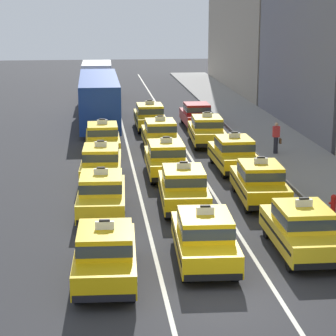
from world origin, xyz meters
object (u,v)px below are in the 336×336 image
taxi_right_third (234,153)px  fire_hydrant (333,203)px  box_truck_left_sixth (97,80)px  taxi_center_nearest (205,237)px  taxi_left_nearest (105,253)px  taxi_right_fourth (207,130)px  bus_left_fifth (99,98)px  taxi_center_fourth (160,134)px  taxi_center_second (183,187)px  taxi_left_third (101,163)px  taxi_right_second (260,181)px  sedan_right_fifth (197,114)px  taxi_right_nearest (302,228)px  taxi_left_second (102,193)px  pedestrian_by_storefront (276,138)px  taxi_center_third (166,158)px  taxi_center_fifth (150,116)px  taxi_left_fourth (103,138)px

taxi_right_third → fire_hydrant: bearing=-72.8°
box_truck_left_sixth → taxi_center_nearest: 36.30m
taxi_left_nearest → taxi_right_fourth: bearing=72.0°
bus_left_fifth → taxi_center_fourth: size_ratio=2.45×
taxi_center_second → taxi_left_third: bearing=125.2°
taxi_right_second → sedan_right_fifth: size_ratio=1.08×
taxi_right_nearest → taxi_right_fourth: same height
sedan_right_fifth → fire_hydrant: size_ratio=5.89×
taxi_left_third → taxi_center_nearest: bearing=-73.5°
taxi_left_second → taxi_right_nearest: 8.15m
taxi_center_fourth → pedestrian_by_storefront: size_ratio=2.69×
taxi_center_nearest → sedan_right_fifth: 24.09m
taxi_left_third → taxi_center_fourth: (3.39, 6.61, 0.00)m
taxi_left_second → fire_hydrant: (8.95, -1.14, -0.33)m
taxi_left_nearest → taxi_right_nearest: same height
taxi_right_third → box_truck_left_sixth: bearing=104.9°
taxi_center_third → taxi_left_third: bearing=-169.6°
taxi_right_third → sedan_right_fifth: size_ratio=1.06×
taxi_right_fourth → fire_hydrant: size_ratio=6.35×
taxi_right_third → pedestrian_by_storefront: (2.90, 2.85, 0.12)m
taxi_left_third → pedestrian_by_storefront: 10.32m
taxi_center_fifth → pedestrian_by_storefront: taxi_center_fifth is taller
taxi_center_nearest → taxi_right_third: bearing=74.1°
taxi_right_fourth → pedestrian_by_storefront: (3.21, -3.37, 0.12)m
taxi_left_second → box_truck_left_sixth: size_ratio=0.66×
taxi_left_third → box_truck_left_sixth: (0.06, 25.59, 0.90)m
taxi_right_fourth → sedan_right_fifth: taxi_right_fourth is taller
sedan_right_fifth → pedestrian_by_storefront: bearing=-72.0°
bus_left_fifth → fire_hydrant: size_ratio=15.34×
taxi_center_fifth → fire_hydrant: bearing=-73.7°
taxi_center_fifth → taxi_center_nearest: bearing=-90.5°
taxi_left_nearest → taxi_center_nearest: same height
box_truck_left_sixth → taxi_right_second: size_ratio=1.51×
taxi_center_fifth → pedestrian_by_storefront: 10.45m
taxi_center_third → taxi_center_nearest: bearing=-89.8°
taxi_left_nearest → fire_hydrant: taxi_left_nearest is taller
box_truck_left_sixth → fire_hydrant: 33.13m
taxi_right_third → taxi_left_second: bearing=-135.1°
taxi_center_fourth → fire_hydrant: 14.04m
box_truck_left_sixth → pedestrian_by_storefront: size_ratio=4.13×
pedestrian_by_storefront → bus_left_fifth: bearing=131.8°
taxi_left_fourth → taxi_right_fourth: 6.29m
taxi_right_second → taxi_right_third: same height
taxi_left_second → bus_left_fifth: 19.84m
taxi_right_fourth → taxi_right_second: bearing=-88.6°
taxi_right_nearest → taxi_right_second: same height
taxi_right_nearest → pedestrian_by_storefront: (2.97, 14.30, 0.12)m
sedan_right_fifth → fire_hydrant: (2.42, -19.60, -0.30)m
taxi_right_fourth → taxi_left_third: bearing=-129.2°
taxi_left_second → taxi_center_second: 3.35m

